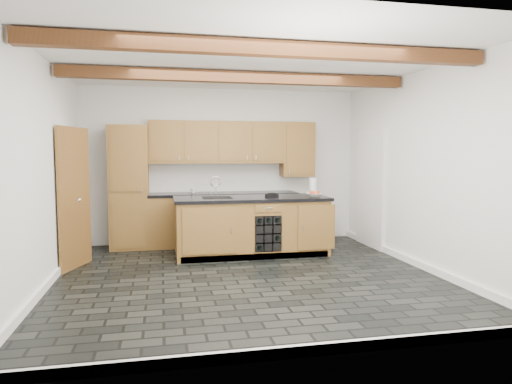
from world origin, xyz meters
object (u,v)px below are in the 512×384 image
(island, at_px, (252,226))
(fruit_bowl, at_px, (314,195))
(kitchen_scale, at_px, (272,195))
(paper_towel, at_px, (313,186))

(island, xyz_separation_m, fruit_bowl, (0.98, -0.21, 0.50))
(kitchen_scale, distance_m, paper_towel, 0.82)
(kitchen_scale, height_order, fruit_bowl, fruit_bowl)
(island, distance_m, paper_towel, 1.29)
(kitchen_scale, xyz_separation_m, fruit_bowl, (0.65, -0.21, 0.00))
(kitchen_scale, relative_size, paper_towel, 0.76)
(paper_towel, bearing_deg, kitchen_scale, -163.30)
(fruit_bowl, distance_m, paper_towel, 0.48)
(island, height_order, paper_towel, paper_towel)
(fruit_bowl, relative_size, paper_towel, 0.92)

